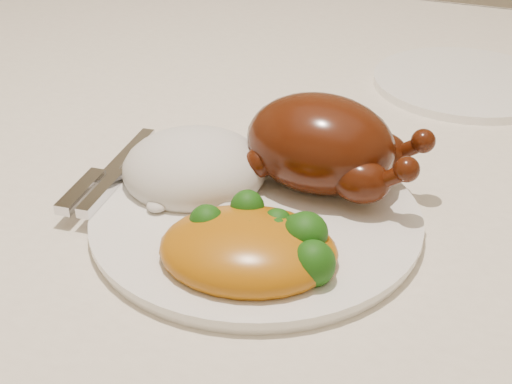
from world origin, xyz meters
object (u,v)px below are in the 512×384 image
(dinner_plate, at_px, (256,218))
(roast_chicken, at_px, (324,144))
(dining_table, at_px, (293,202))
(side_plate, at_px, (465,82))

(dinner_plate, distance_m, roast_chicken, 0.09)
(dining_table, xyz_separation_m, dinner_plate, (0.03, -0.20, 0.11))
(side_plate, relative_size, roast_chicken, 1.33)
(dinner_plate, height_order, side_plate, dinner_plate)
(dining_table, height_order, side_plate, side_plate)
(dining_table, bearing_deg, dinner_plate, -81.01)
(roast_chicken, bearing_deg, side_plate, 77.67)
(roast_chicken, bearing_deg, dinner_plate, -117.17)
(dining_table, relative_size, dinner_plate, 5.87)
(dining_table, distance_m, side_plate, 0.25)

